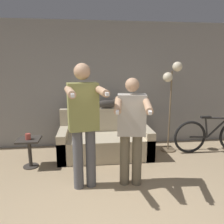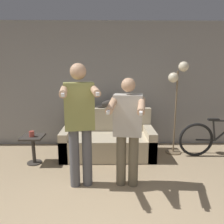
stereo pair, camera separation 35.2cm
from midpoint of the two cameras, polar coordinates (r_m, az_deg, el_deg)
The scene contains 9 objects.
wall_back at distance 4.67m, azimuth -0.40°, elevation 6.96°, with size 10.00×0.05×2.60m.
couch at distance 4.27m, azimuth 1.34°, elevation -7.67°, with size 1.73×0.83×0.87m.
person_left at distance 2.98m, azimuth -5.12°, elevation -1.74°, with size 0.55×0.73×1.74m.
person_right at distance 3.03m, azimuth 7.44°, elevation -3.98°, with size 0.54×0.72×1.55m.
cat at distance 4.39m, azimuth 2.23°, elevation 2.12°, with size 0.53×0.13×0.19m.
floor_lamp at distance 4.38m, azimuth 18.99°, elevation 6.58°, with size 0.37×0.31×1.79m.
side_table at distance 4.06m, azimuth -17.59°, elevation -8.11°, with size 0.37×0.37×0.51m.
cup at distance 3.97m, azimuth -17.90°, elevation -5.50°, with size 0.09×0.09×0.10m.
bicycle at distance 4.75m, azimuth 28.52°, elevation -6.22°, with size 1.61×0.07×0.75m.
Camera 2 is at (0.14, -1.45, 1.71)m, focal length 35.00 mm.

